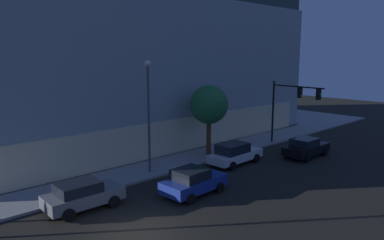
# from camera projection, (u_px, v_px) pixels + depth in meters

# --- Properties ---
(ground_plane) EXTENTS (120.00, 120.00, 0.00)m
(ground_plane) POSITION_uv_depth(u_px,v_px,m) (136.00, 236.00, 16.77)
(ground_plane) COLOR black
(modern_building) EXTENTS (34.94, 21.21, 15.32)m
(modern_building) POSITION_uv_depth(u_px,v_px,m) (122.00, 62.00, 37.68)
(modern_building) COLOR #4C4C51
(modern_building) RESTS_ON ground
(traffic_light_far_corner) EXTENTS (0.71, 5.32, 5.77)m
(traffic_light_far_corner) POSITION_uv_depth(u_px,v_px,m) (292.00, 100.00, 32.09)
(traffic_light_far_corner) COLOR black
(traffic_light_far_corner) RESTS_ON sidewalk_corner
(street_lamp_sidewalk) EXTENTS (0.44, 0.44, 7.78)m
(street_lamp_sidewalk) POSITION_uv_depth(u_px,v_px,m) (148.00, 103.00, 24.65)
(street_lamp_sidewalk) COLOR #4B4B4B
(street_lamp_sidewalk) RESTS_ON sidewalk_corner
(sidewalk_tree) EXTENTS (3.13, 3.13, 5.73)m
(sidewalk_tree) POSITION_uv_depth(u_px,v_px,m) (209.00, 105.00, 29.28)
(sidewalk_tree) COLOR #57341E
(sidewalk_tree) RESTS_ON sidewalk_corner
(car_grey) EXTENTS (4.17, 2.17, 1.58)m
(car_grey) POSITION_uv_depth(u_px,v_px,m) (82.00, 195.00, 19.54)
(car_grey) COLOR slate
(car_grey) RESTS_ON ground
(car_blue) EXTENTS (4.17, 2.29, 1.62)m
(car_blue) POSITION_uv_depth(u_px,v_px,m) (193.00, 181.00, 21.65)
(car_blue) COLOR navy
(car_blue) RESTS_ON ground
(car_white) EXTENTS (4.78, 2.14, 1.64)m
(car_white) POSITION_uv_depth(u_px,v_px,m) (235.00, 153.00, 27.74)
(car_white) COLOR silver
(car_white) RESTS_ON ground
(car_black) EXTENTS (4.44, 2.14, 1.59)m
(car_black) POSITION_uv_depth(u_px,v_px,m) (306.00, 147.00, 29.74)
(car_black) COLOR black
(car_black) RESTS_ON ground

